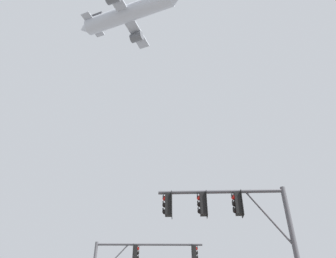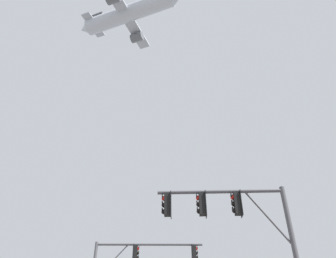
% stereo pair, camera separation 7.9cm
% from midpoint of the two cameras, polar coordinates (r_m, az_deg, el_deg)
% --- Properties ---
extents(signal_pole_near, '(5.21, 0.52, 6.72)m').
position_cam_midpoint_polar(signal_pole_near, '(13.19, 12.62, -16.52)').
color(signal_pole_near, '#4C4C51').
rests_on(signal_pole_near, ground).
extents(airplane, '(20.22, 15.61, 5.65)m').
position_cam_midpoint_polar(airplane, '(61.63, -6.97, 19.74)').
color(airplane, '#B7BCC6').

